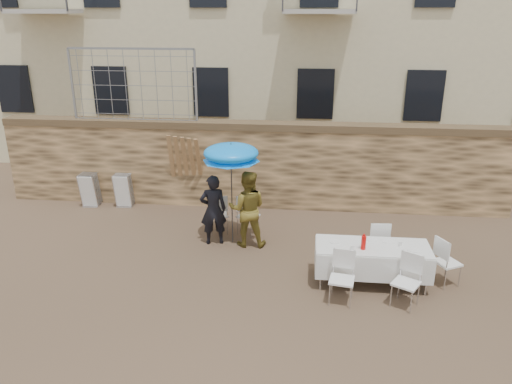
# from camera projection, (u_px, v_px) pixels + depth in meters

# --- Properties ---
(ground) EXTENTS (80.00, 80.00, 0.00)m
(ground) POSITION_uv_depth(u_px,v_px,m) (220.00, 310.00, 8.64)
(ground) COLOR brown
(ground) RESTS_ON ground
(stone_wall) EXTENTS (13.00, 0.50, 2.20)m
(stone_wall) POSITION_uv_depth(u_px,v_px,m) (252.00, 165.00, 12.93)
(stone_wall) COLOR olive
(stone_wall) RESTS_ON ground
(chain_link_fence) EXTENTS (3.20, 0.06, 1.80)m
(chain_link_fence) POSITION_uv_depth(u_px,v_px,m) (133.00, 86.00, 12.53)
(chain_link_fence) COLOR gray
(chain_link_fence) RESTS_ON stone_wall
(man_suit) EXTENTS (0.66, 0.52, 1.59)m
(man_suit) POSITION_uv_depth(u_px,v_px,m) (213.00, 210.00, 10.87)
(man_suit) COLOR black
(man_suit) RESTS_ON ground
(woman_dress) EXTENTS (0.86, 0.69, 1.70)m
(woman_dress) POSITION_uv_depth(u_px,v_px,m) (247.00, 209.00, 10.78)
(woman_dress) COLOR olive
(woman_dress) RESTS_ON ground
(umbrella) EXTENTS (1.22, 1.22, 2.11)m
(umbrella) POSITION_uv_depth(u_px,v_px,m) (231.00, 156.00, 10.51)
(umbrella) COLOR #3F3F44
(umbrella) RESTS_ON ground
(couple_chair_left) EXTENTS (0.61, 0.61, 0.96)m
(couple_chair_left) POSITION_uv_depth(u_px,v_px,m) (218.00, 213.00, 11.49)
(couple_chair_left) COLOR white
(couple_chair_left) RESTS_ON ground
(couple_chair_right) EXTENTS (0.64, 0.64, 0.96)m
(couple_chair_right) POSITION_uv_depth(u_px,v_px,m) (248.00, 215.00, 11.42)
(couple_chair_right) COLOR white
(couple_chair_right) RESTS_ON ground
(banquet_table) EXTENTS (2.10, 0.85, 0.78)m
(banquet_table) POSITION_uv_depth(u_px,v_px,m) (373.00, 248.00, 9.27)
(banquet_table) COLOR silver
(banquet_table) RESTS_ON ground
(soda_bottle) EXTENTS (0.09, 0.09, 0.26)m
(soda_bottle) POSITION_uv_depth(u_px,v_px,m) (364.00, 243.00, 9.09)
(soda_bottle) COLOR red
(soda_bottle) RESTS_ON banquet_table
(table_chair_front_left) EXTENTS (0.55, 0.55, 0.96)m
(table_chair_front_left) POSITION_uv_depth(u_px,v_px,m) (342.00, 279.00, 8.71)
(table_chair_front_left) COLOR white
(table_chair_front_left) RESTS_ON ground
(table_chair_front_right) EXTENTS (0.66, 0.66, 0.96)m
(table_chair_front_right) POSITION_uv_depth(u_px,v_px,m) (406.00, 282.00, 8.61)
(table_chair_front_right) COLOR white
(table_chair_front_right) RESTS_ON ground
(table_chair_back) EXTENTS (0.51, 0.51, 0.96)m
(table_chair_back) POSITION_uv_depth(u_px,v_px,m) (377.00, 242.00, 10.08)
(table_chair_back) COLOR white
(table_chair_back) RESTS_ON ground
(table_chair_side) EXTENTS (0.65, 0.65, 0.96)m
(table_chair_side) POSITION_uv_depth(u_px,v_px,m) (447.00, 261.00, 9.31)
(table_chair_side) COLOR white
(table_chair_side) RESTS_ON ground
(chair_stack_left) EXTENTS (0.46, 0.47, 0.92)m
(chair_stack_left) POSITION_uv_depth(u_px,v_px,m) (92.00, 187.00, 13.23)
(chair_stack_left) COLOR white
(chair_stack_left) RESTS_ON ground
(chair_stack_right) EXTENTS (0.46, 0.40, 0.92)m
(chair_stack_right) POSITION_uv_depth(u_px,v_px,m) (125.00, 189.00, 13.14)
(chair_stack_right) COLOR white
(chair_stack_right) RESTS_ON ground
(wood_planks) EXTENTS (0.70, 0.20, 2.00)m
(wood_planks) POSITION_uv_depth(u_px,v_px,m) (184.00, 170.00, 12.87)
(wood_planks) COLOR #A37749
(wood_planks) RESTS_ON ground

